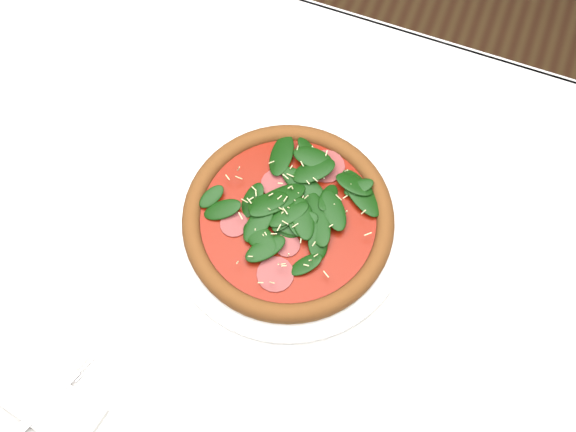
% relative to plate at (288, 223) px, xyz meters
% --- Properties ---
extents(ground, '(6.00, 6.00, 0.00)m').
position_rel_plate_xyz_m(ground, '(-0.04, -0.01, -0.76)').
color(ground, brown).
rests_on(ground, ground).
extents(dining_table, '(1.21, 0.81, 0.75)m').
position_rel_plate_xyz_m(dining_table, '(-0.04, -0.01, -0.11)').
color(dining_table, white).
rests_on(dining_table, ground).
extents(plate, '(0.35, 0.35, 0.01)m').
position_rel_plate_xyz_m(plate, '(0.00, 0.00, 0.00)').
color(plate, white).
rests_on(plate, dining_table).
extents(pizza, '(0.38, 0.38, 0.04)m').
position_rel_plate_xyz_m(pizza, '(0.00, 0.00, 0.02)').
color(pizza, brown).
rests_on(pizza, plate).
extents(napkin, '(0.15, 0.09, 0.01)m').
position_rel_plate_xyz_m(napkin, '(-0.20, -0.35, -0.00)').
color(napkin, white).
rests_on(napkin, dining_table).
extents(fork, '(0.06, 0.13, 0.00)m').
position_rel_plate_xyz_m(fork, '(-0.19, -0.32, 0.01)').
color(fork, silver).
rests_on(fork, napkin).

